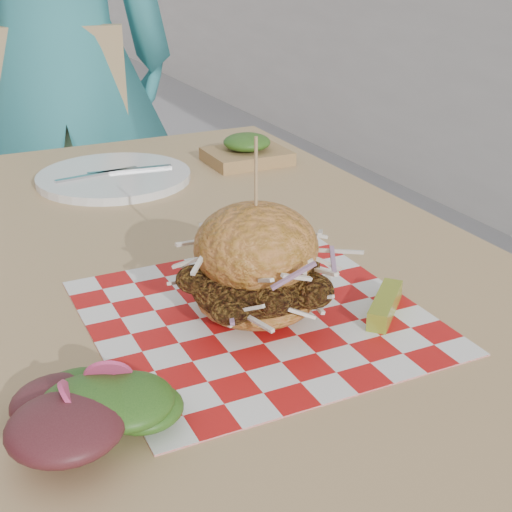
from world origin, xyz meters
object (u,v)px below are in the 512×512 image
(patio_chair, at_px, (71,192))
(sandwich, at_px, (256,269))
(diner, at_px, (55,60))
(patio_table, at_px, (183,299))

(patio_chair, xyz_separation_m, sandwich, (-0.02, -1.12, 0.26))
(diner, relative_size, patio_table, 1.44)
(patio_table, xyz_separation_m, sandwich, (0.01, -0.22, 0.14))
(patio_chair, distance_m, sandwich, 1.15)
(patio_table, height_order, patio_chair, patio_chair)
(patio_chair, bearing_deg, sandwich, -75.65)
(sandwich, bearing_deg, patio_chair, 89.18)
(diner, relative_size, patio_chair, 1.82)
(diner, bearing_deg, patio_chair, 90.33)
(patio_table, distance_m, sandwich, 0.26)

